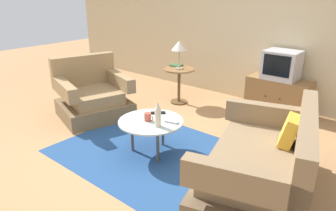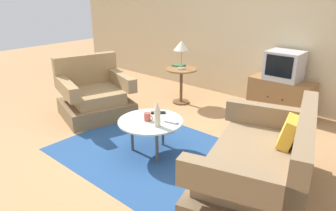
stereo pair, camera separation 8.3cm
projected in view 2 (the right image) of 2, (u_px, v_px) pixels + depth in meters
The scene contains 15 objects.
ground_plane at pixel (154, 149), 3.87m from camera, with size 16.00×16.00×0.00m, color #AD7F51.
back_wall at pixel (257, 22), 5.15m from camera, with size 9.00×0.12×2.70m, color #CCB78E.
area_rug at pixel (151, 152), 3.80m from camera, with size 2.20×1.74×0.00m, color navy.
armchair at pixel (95, 96), 4.82m from camera, with size 1.17×1.22×0.89m.
couch at pixel (260, 167), 2.95m from camera, with size 1.33×1.76×0.86m.
coffee_table at pixel (151, 123), 3.66m from camera, with size 0.77×0.77×0.42m.
side_table at pixel (181, 78), 5.28m from camera, with size 0.52×0.52×0.61m.
tv_stand at pixel (281, 96), 4.89m from camera, with size 0.95×0.46×0.56m.
television at pixel (284, 66), 4.71m from camera, with size 0.50×0.44×0.44m.
table_lamp at pixel (182, 46), 5.06m from camera, with size 0.26×0.26×0.47m.
vase at pixel (157, 115), 3.45m from camera, with size 0.07×0.07×0.29m.
mug at pixel (148, 117), 3.63m from camera, with size 0.13×0.08×0.10m.
tv_remote_dark at pixel (158, 113), 3.85m from camera, with size 0.16×0.16×0.02m.
tv_remote_silver at pixel (171, 122), 3.59m from camera, with size 0.17×0.09×0.02m.
book at pixel (179, 65), 5.38m from camera, with size 0.21×0.20×0.02m.
Camera 2 is at (2.38, -2.47, 1.88)m, focal length 33.34 mm.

